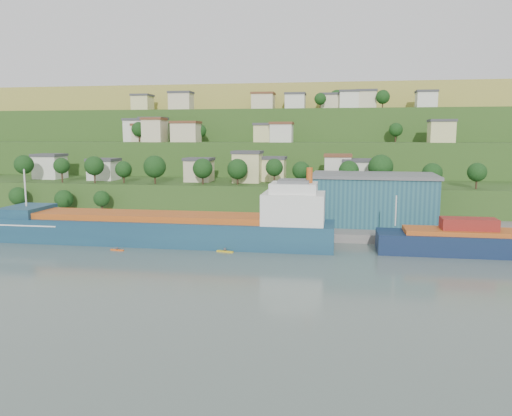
% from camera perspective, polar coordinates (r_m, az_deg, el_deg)
% --- Properties ---
extents(ground, '(500.00, 500.00, 0.00)m').
position_cam_1_polar(ground, '(106.55, -8.23, -5.06)').
color(ground, '#495953').
rests_on(ground, ground).
extents(quay, '(220.00, 26.00, 4.00)m').
position_cam_1_polar(quay, '(129.57, 4.05, -2.60)').
color(quay, slate).
rests_on(quay, ground).
extents(pebble_beach, '(40.00, 18.00, 2.40)m').
position_cam_1_polar(pebble_beach, '(150.70, -25.91, -1.89)').
color(pebble_beach, slate).
rests_on(pebble_beach, ground).
extents(hillside, '(360.00, 210.34, 96.00)m').
position_cam_1_polar(hillside, '(270.41, 2.67, 3.11)').
color(hillside, '#284719').
rests_on(hillside, ground).
extents(cargo_ship_near, '(77.23, 12.51, 19.85)m').
position_cam_1_polar(cargo_ship_near, '(115.25, -9.31, -2.46)').
color(cargo_ship_near, '#13304A').
rests_on(cargo_ship_near, ground).
extents(warehouse, '(31.56, 19.92, 12.80)m').
position_cam_1_polar(warehouse, '(130.97, 13.21, 1.05)').
color(warehouse, '#1D4859').
rests_on(warehouse, quay).
extents(caravan, '(5.78, 2.47, 2.68)m').
position_cam_1_polar(caravan, '(147.95, -26.27, -1.09)').
color(caravan, silver).
rests_on(caravan, pebble_beach).
extents(dinghy, '(4.19, 1.91, 0.81)m').
position_cam_1_polar(dinghy, '(143.14, -22.05, -1.50)').
color(dinghy, silver).
rests_on(dinghy, pebble_beach).
extents(kayak_orange, '(3.10, 0.94, 0.77)m').
position_cam_1_polar(kayak_orange, '(111.34, -15.59, -4.58)').
color(kayak_orange, '#EC5815').
rests_on(kayak_orange, ground).
extents(kayak_yellow, '(3.73, 1.32, 0.92)m').
position_cam_1_polar(kayak_yellow, '(106.06, -3.57, -4.90)').
color(kayak_yellow, gold).
rests_on(kayak_yellow, ground).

